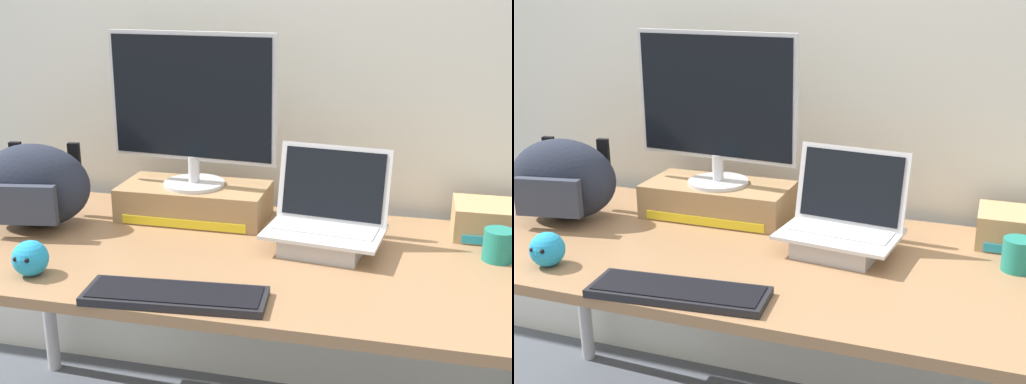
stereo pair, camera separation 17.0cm
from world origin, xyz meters
The scene contains 9 objects.
back_wall centered at (0.00, 0.51, 1.30)m, with size 7.00×0.10×2.60m, color silver.
desk centered at (0.00, 0.00, 0.67)m, with size 1.93×0.81×0.73m.
toner_box_yellow centered at (-0.26, 0.24, 0.78)m, with size 0.47×0.23×0.11m.
desktop_monitor centered at (-0.26, 0.24, 1.09)m, with size 0.55×0.20×0.48m.
open_laptop centered at (0.19, 0.08, 0.78)m, with size 0.35×0.27×0.28m.
external_keyboard centered at (-0.12, -0.33, 0.74)m, with size 0.45×0.17×0.02m.
messenger_backpack centered at (-0.71, 0.05, 0.86)m, with size 0.37×0.27×0.26m.
coffee_mug centered at (0.66, 0.11, 0.77)m, with size 0.12×0.08×0.09m.
plush_toy centered at (-0.53, -0.28, 0.77)m, with size 0.09×0.09×0.09m.
Camera 2 is at (0.56, -1.60, 1.45)m, focal length 45.67 mm.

